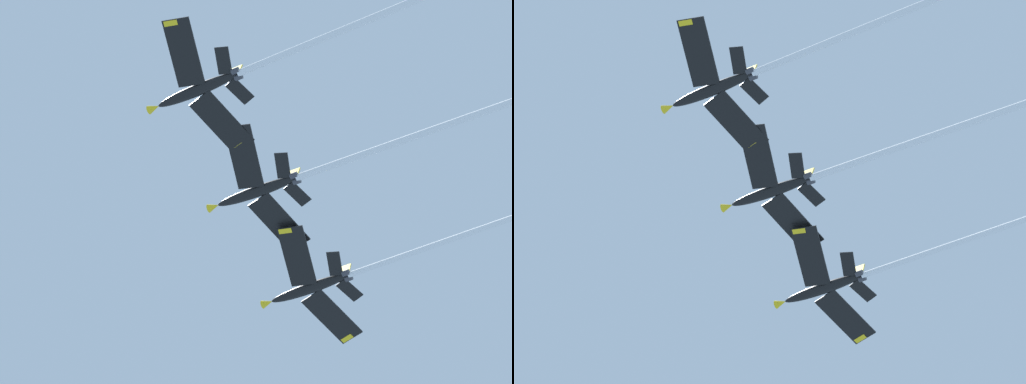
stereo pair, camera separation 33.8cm
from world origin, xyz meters
The scene contains 3 objects.
jet_inner_left centered at (0.64, -3.52, 146.88)m, with size 39.38×19.54×9.25m.
jet_centre centered at (-1.95, 12.61, 146.37)m, with size 43.12×20.54×11.06m.
jet_inner_right centered at (-6.21, 27.55, 145.36)m, with size 47.50×20.51×11.48m.
Camera 2 is at (33.11, -36.84, 1.69)m, focal length 84.04 mm.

